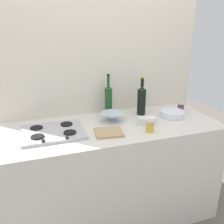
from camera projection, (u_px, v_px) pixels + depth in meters
ground_plane at (112, 213)px, 2.30m from camera, size 6.00×6.00×0.00m
counter_block at (112, 173)px, 2.15m from camera, size 1.80×0.70×0.90m
backsplash_panel at (99, 85)px, 2.25m from camera, size 1.90×0.06×2.32m
stovetop_hob at (53, 132)px, 1.85m from camera, size 0.46×0.38×0.04m
plate_stack at (172, 114)px, 2.17m from camera, size 0.22×0.22×0.06m
wine_bottle_leftmost at (108, 99)px, 2.20m from camera, size 0.07×0.07×0.37m
wine_bottle_mid_left at (142, 100)px, 2.21m from camera, size 0.08×0.08×0.36m
mixing_bowl at (112, 117)px, 2.07m from camera, size 0.20×0.20×0.08m
butter_dish at (147, 121)px, 2.01m from camera, size 0.17×0.12×0.06m
condiment_jar_front at (150, 126)px, 1.87m from camera, size 0.07×0.07×0.09m
condiment_jar_rear at (181, 107)px, 2.31m from camera, size 0.06×0.06×0.09m
cutting_board at (109, 132)px, 1.85m from camera, size 0.23×0.21×0.02m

